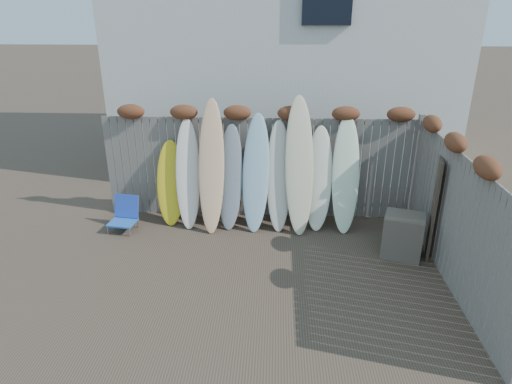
{
  "coord_description": "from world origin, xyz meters",
  "views": [
    {
      "loc": [
        0.33,
        -5.97,
        4.02
      ],
      "look_at": [
        0.0,
        1.2,
        1.0
      ],
      "focal_mm": 32.0,
      "sensor_mm": 36.0,
      "label": 1
    }
  ],
  "objects_px": {
    "lattice_panel": "(433,202)",
    "surfboard_0": "(171,183)",
    "wooden_crate": "(403,236)",
    "beach_chair": "(125,214)"
  },
  "relations": [
    {
      "from": "beach_chair",
      "to": "wooden_crate",
      "type": "xyz_separation_m",
      "value": [
        5.0,
        -0.76,
        0.08
      ]
    },
    {
      "from": "wooden_crate",
      "to": "beach_chair",
      "type": "bearing_deg",
      "value": 171.32
    },
    {
      "from": "wooden_crate",
      "to": "lattice_panel",
      "type": "bearing_deg",
      "value": 31.98
    },
    {
      "from": "beach_chair",
      "to": "lattice_panel",
      "type": "bearing_deg",
      "value": -4.41
    },
    {
      "from": "lattice_panel",
      "to": "surfboard_0",
      "type": "distance_m",
      "value": 4.77
    },
    {
      "from": "wooden_crate",
      "to": "surfboard_0",
      "type": "distance_m",
      "value": 4.34
    },
    {
      "from": "beach_chair",
      "to": "wooden_crate",
      "type": "height_order",
      "value": "wooden_crate"
    },
    {
      "from": "surfboard_0",
      "to": "beach_chair",
      "type": "bearing_deg",
      "value": -157.69
    },
    {
      "from": "lattice_panel",
      "to": "wooden_crate",
      "type": "bearing_deg",
      "value": -131.91
    },
    {
      "from": "beach_chair",
      "to": "wooden_crate",
      "type": "distance_m",
      "value": 5.05
    }
  ]
}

